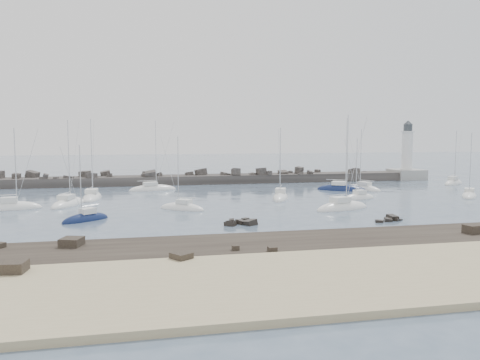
# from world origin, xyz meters

# --- Properties ---
(ground) EXTENTS (400.00, 400.00, 0.00)m
(ground) POSITION_xyz_m (0.00, 0.00, 0.00)
(ground) COLOR #495B72
(ground) RESTS_ON ground
(sand_strip) EXTENTS (140.00, 14.00, 1.00)m
(sand_strip) POSITION_xyz_m (0.00, -32.00, 0.00)
(sand_strip) COLOR tan
(sand_strip) RESTS_ON ground
(rock_shelf) EXTENTS (140.00, 12.28, 1.91)m
(rock_shelf) POSITION_xyz_m (-0.09, -22.03, 0.01)
(rock_shelf) COLOR black
(rock_shelf) RESTS_ON ground
(rock_cluster_near) EXTENTS (4.08, 3.62, 1.37)m
(rock_cluster_near) POSITION_xyz_m (-3.64, -9.68, 0.06)
(rock_cluster_near) COLOR black
(rock_cluster_near) RESTS_ON ground
(rock_cluster_far) EXTENTS (4.20, 2.72, 1.48)m
(rock_cluster_far) POSITION_xyz_m (14.97, -11.04, 0.02)
(rock_cluster_far) COLOR black
(rock_cluster_far) RESTS_ON ground
(breakwater) EXTENTS (115.00, 6.73, 4.84)m
(breakwater) POSITION_xyz_m (-7.96, 37.98, 0.30)
(breakwater) COLOR #312E2B
(breakwater) RESTS_ON ground
(lighthouse) EXTENTS (7.00, 7.00, 14.60)m
(lighthouse) POSITION_xyz_m (47.00, 38.00, 3.09)
(lighthouse) COLOR gray
(lighthouse) RESTS_ON ground
(sailboat_0) EXTENTS (7.98, 3.76, 12.39)m
(sailboat_0) POSITION_xyz_m (-32.63, 7.74, 0.16)
(sailboat_0) COLOR white
(sailboat_0) RESTS_ON ground
(sailboat_1) EXTENTS (3.22, 9.06, 14.08)m
(sailboat_1) POSITION_xyz_m (-22.80, 16.97, 0.14)
(sailboat_1) COLOR white
(sailboat_1) RESTS_ON ground
(sailboat_2) EXTENTS (6.07, 5.34, 10.08)m
(sailboat_2) POSITION_xyz_m (-21.59, -3.53, 0.14)
(sailboat_2) COLOR #101C45
(sailboat_2) RESTS_ON ground
(sailboat_3) EXTENTS (5.43, 8.99, 13.60)m
(sailboat_3) POSITION_xyz_m (-25.58, 10.18, 0.14)
(sailboat_3) COLOR white
(sailboat_3) RESTS_ON ground
(sailboat_4) EXTENTS (9.37, 4.51, 14.10)m
(sailboat_4) POSITION_xyz_m (-12.80, 27.07, 0.13)
(sailboat_4) COLOR white
(sailboat_4) RESTS_ON ground
(sailboat_5) EXTENTS (6.89, 5.91, 11.14)m
(sailboat_5) POSITION_xyz_m (-9.35, 2.68, 0.13)
(sailboat_5) COLOR white
(sailboat_5) RESTS_ON ground
(sailboat_6) EXTENTS (5.19, 8.17, 12.60)m
(sailboat_6) POSITION_xyz_m (7.27, 10.21, 0.15)
(sailboat_6) COLOR white
(sailboat_6) RESTS_ON ground
(sailboat_7) EXTENTS (9.44, 5.54, 14.32)m
(sailboat_7) POSITION_xyz_m (12.69, -1.75, 0.15)
(sailboat_7) COLOR white
(sailboat_7) RESTS_ON ground
(sailboat_8) EXTENTS (9.28, 7.71, 14.63)m
(sailboat_8) POSITION_xyz_m (22.15, 19.56, 0.14)
(sailboat_8) COLOR #101C45
(sailboat_8) RESTS_ON ground
(sailboat_9) EXTENTS (6.99, 4.05, 10.76)m
(sailboat_9) POSITION_xyz_m (19.64, 7.43, 0.14)
(sailboat_9) COLOR white
(sailboat_9) RESTS_ON ground
(sailboat_10) EXTENTS (5.67, 8.12, 12.51)m
(sailboat_10) POSITION_xyz_m (26.33, 19.17, 0.14)
(sailboat_10) COLOR white
(sailboat_10) RESTS_ON ground
(sailboat_11) EXTENTS (6.43, 7.14, 11.67)m
(sailboat_11) POSITION_xyz_m (39.29, 6.26, 0.13)
(sailboat_11) COLOR white
(sailboat_11) RESTS_ON ground
(sailboat_12) EXTENTS (7.65, 6.29, 12.34)m
(sailboat_12) POSITION_xyz_m (49.98, 24.80, 0.15)
(sailboat_12) COLOR white
(sailboat_12) RESTS_ON ground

